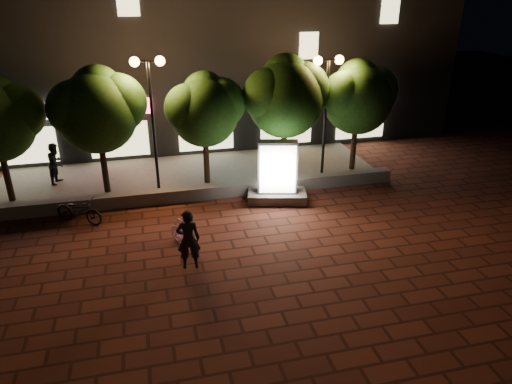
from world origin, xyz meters
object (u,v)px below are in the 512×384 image
object	(u,v)px
tree_mid	(205,107)
street_lamp_right	(327,85)
ad_kiosk	(277,177)
scooter_parked	(79,210)
street_lamp_left	(150,91)
tree_left	(98,108)
rider	(188,239)
tree_far_right	(359,95)
scooter_pink	(185,235)
pedestrian	(56,163)
tree_right	(286,94)

from	to	relation	value
tree_mid	street_lamp_right	size ratio (longest dim) A/B	0.90
ad_kiosk	scooter_parked	bearing A→B (deg)	-179.18
tree_mid	street_lamp_right	world-z (taller)	street_lamp_right
street_lamp_right	street_lamp_left	bearing A→B (deg)	180.00
tree_left	rider	size ratio (longest dim) A/B	2.63
street_lamp_left	street_lamp_right	size ratio (longest dim) A/B	1.04
scooter_parked	tree_far_right	bearing A→B (deg)	-46.08
street_lamp_left	ad_kiosk	distance (m)	5.72
tree_far_right	ad_kiosk	bearing A→B (deg)	-150.68
street_lamp_left	tree_far_right	bearing A→B (deg)	1.76
tree_left	scooter_pink	size ratio (longest dim) A/B	3.21
ad_kiosk	rider	bearing A→B (deg)	-134.59
street_lamp_right	pedestrian	world-z (taller)	street_lamp_right
street_lamp_right	scooter_parked	size ratio (longest dim) A/B	2.76
tree_mid	street_lamp_left	distance (m)	2.22
tree_far_right	scooter_pink	world-z (taller)	tree_far_right
rider	street_lamp_right	bearing A→B (deg)	-132.60
tree_right	tree_left	bearing A→B (deg)	-180.00
scooter_parked	pedestrian	distance (m)	4.04
tree_far_right	scooter_parked	distance (m)	11.98
tree_mid	scooter_parked	size ratio (longest dim) A/B	2.50
tree_mid	tree_far_right	xyz separation A→B (m)	(6.50, 0.00, 0.15)
rider	ad_kiosk	bearing A→B (deg)	-129.88
street_lamp_left	ad_kiosk	xyz separation A→B (m)	(4.35, -2.10, -3.06)
tree_right	street_lamp_right	size ratio (longest dim) A/B	1.02
tree_left	street_lamp_right	xyz separation A→B (m)	(8.95, -0.26, 0.45)
ad_kiosk	pedestrian	xyz separation A→B (m)	(-8.34, 3.74, -0.03)
pedestrian	scooter_parked	bearing A→B (deg)	-144.62
scooter_pink	ad_kiosk	bearing A→B (deg)	6.01
rider	tree_left	bearing A→B (deg)	-62.98
street_lamp_right	ad_kiosk	size ratio (longest dim) A/B	2.07
tree_left	tree_right	size ratio (longest dim) A/B	0.97
scooter_pink	tree_far_right	bearing A→B (deg)	2.98
tree_left	street_lamp_left	distance (m)	2.05
rider	scooter_parked	distance (m)	5.06
tree_mid	street_lamp_left	bearing A→B (deg)	-172.69
street_lamp_left	scooter_pink	world-z (taller)	street_lamp_left
tree_right	ad_kiosk	bearing A→B (deg)	-113.06
scooter_pink	pedestrian	distance (m)	7.88
tree_far_right	scooter_pink	size ratio (longest dim) A/B	3.12
ad_kiosk	tree_far_right	bearing A→B (deg)	29.32
scooter_pink	tree_right	bearing A→B (deg)	17.20
tree_mid	tree_right	size ratio (longest dim) A/B	0.89
tree_far_right	street_lamp_left	xyz separation A→B (m)	(-8.55, -0.26, 0.66)
tree_left	street_lamp_left	size ratio (longest dim) A/B	0.94
tree_mid	tree_far_right	distance (m)	6.50
tree_mid	scooter_pink	xyz separation A→B (m)	(-1.48, -5.03, -2.76)
street_lamp_left	scooter_parked	world-z (taller)	street_lamp_left
tree_left	tree_right	distance (m)	7.30
street_lamp_right	ad_kiosk	world-z (taller)	street_lamp_right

